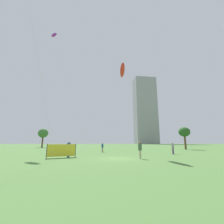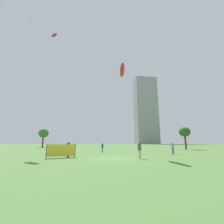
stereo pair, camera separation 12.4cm
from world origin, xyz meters
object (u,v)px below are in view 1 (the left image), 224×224
at_px(person_standing_2, 69,148).
at_px(person_standing_0, 140,149).
at_px(person_standing_3, 173,148).
at_px(park_tree_0, 43,133).
at_px(person_standing_1, 102,147).
at_px(distant_highrise_0, 145,110).
at_px(kite_flying_0, 122,70).
at_px(event_banner, 62,150).
at_px(kite_flying_1, 54,35).
at_px(park_tree_1, 184,132).

bearing_deg(person_standing_2, person_standing_0, -159.99).
relative_size(person_standing_3, park_tree_0, 0.27).
height_order(person_standing_1, distant_highrise_0, distant_highrise_0).
height_order(person_standing_2, park_tree_0, park_tree_0).
bearing_deg(kite_flying_0, person_standing_1, 120.98).
bearing_deg(person_standing_3, event_banner, -24.86).
xyz_separation_m(kite_flying_1, park_tree_0, (-7.08, 17.28, -24.07)).
bearing_deg(person_standing_0, person_standing_1, 20.54).
height_order(person_standing_3, distant_highrise_0, distant_highrise_0).
bearing_deg(park_tree_0, person_standing_2, -64.91).
height_order(person_standing_3, kite_flying_0, kite_flying_0).
bearing_deg(kite_flying_1, person_standing_0, -48.36).
distance_m(person_standing_0, person_standing_2, 8.16).
relative_size(person_standing_2, kite_flying_0, 0.13).
bearing_deg(kite_flying_1, kite_flying_0, -38.89).
height_order(kite_flying_1, distant_highrise_0, distant_highrise_0).
distance_m(person_standing_3, distant_highrise_0, 138.25).
xyz_separation_m(person_standing_0, park_tree_1, (15.99, 19.66, 3.05)).
bearing_deg(person_standing_0, distant_highrise_0, -15.70).
xyz_separation_m(person_standing_0, kite_flying_0, (-0.92, 6.04, 11.98)).
height_order(person_standing_1, park_tree_1, park_tree_1).
distance_m(person_standing_1, distant_highrise_0, 136.04).
xyz_separation_m(person_standing_1, park_tree_1, (19.92, 8.60, 3.16)).
bearing_deg(event_banner, person_standing_2, 37.48).
distance_m(person_standing_1, kite_flying_0, 13.42).
height_order(person_standing_2, park_tree_1, park_tree_1).
bearing_deg(distant_highrise_0, park_tree_0, -126.82).
height_order(park_tree_1, event_banner, park_tree_1).
height_order(person_standing_3, kite_flying_1, kite_flying_1).
relative_size(person_standing_0, park_tree_0, 0.29).
xyz_separation_m(person_standing_3, event_banner, (-14.69, -3.89, -0.14)).
relative_size(park_tree_1, distant_highrise_0, 0.08).
distance_m(person_standing_2, distant_highrise_0, 145.46).
bearing_deg(distant_highrise_0, person_standing_3, -108.71).
height_order(person_standing_0, distant_highrise_0, distant_highrise_0).
bearing_deg(kite_flying_0, person_standing_0, -81.35).
height_order(person_standing_1, person_standing_3, person_standing_3).
relative_size(person_standing_0, kite_flying_0, 0.13).
bearing_deg(kite_flying_0, park_tree_1, 38.84).
bearing_deg(kite_flying_1, event_banner, -64.55).
bearing_deg(person_standing_1, distant_highrise_0, 29.90).
xyz_separation_m(kite_flying_1, distant_highrise_0, (57.16, 116.43, 5.87)).
relative_size(kite_flying_1, distant_highrise_0, 0.42).
distance_m(person_standing_2, event_banner, 0.86).
xyz_separation_m(park_tree_0, event_banner, (15.22, -34.39, -3.80)).
distance_m(person_standing_0, event_banner, 8.68).
height_order(person_standing_1, kite_flying_0, kite_flying_0).
bearing_deg(park_tree_0, park_tree_1, -22.38).
xyz_separation_m(kite_flying_0, park_tree_1, (16.91, 13.61, -8.93)).
xyz_separation_m(person_standing_0, distant_highrise_0, (40.50, 135.17, 33.52)).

